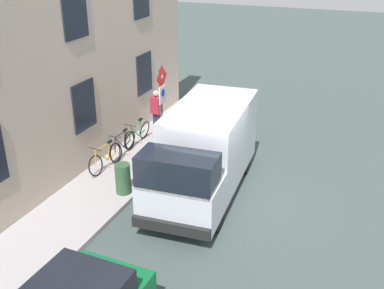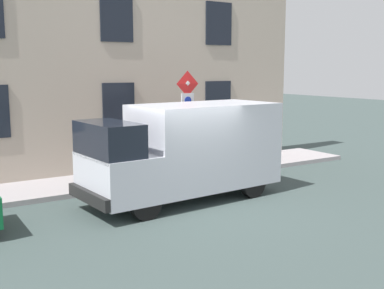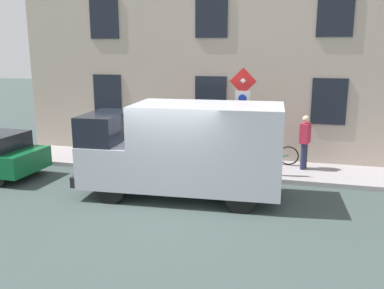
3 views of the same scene
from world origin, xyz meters
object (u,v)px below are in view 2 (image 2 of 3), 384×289
object	(u,v)px
pedestrian	(215,137)
litter_bin	(114,169)
bicycle_orange	(130,161)
bicycle_black	(159,157)
bicycle_green	(186,154)
delivery_van	(186,150)
sign_post_stacked	(187,108)

from	to	relation	value
pedestrian	litter_bin	world-z (taller)	pedestrian
bicycle_orange	litter_bin	bearing A→B (deg)	53.57
bicycle_black	bicycle_orange	size ratio (longest dim) A/B	1.00
bicycle_green	bicycle_orange	world-z (taller)	same
litter_bin	pedestrian	bearing A→B (deg)	-76.75
delivery_van	pedestrian	xyz separation A→B (m)	(3.04, -3.07, -0.26)
delivery_van	bicycle_orange	world-z (taller)	delivery_van
sign_post_stacked	pedestrian	bearing A→B (deg)	-58.47
delivery_van	bicycle_black	xyz separation A→B (m)	(3.32, -1.00, -0.82)
bicycle_black	bicycle_orange	world-z (taller)	same
sign_post_stacked	pedestrian	distance (m)	2.45
bicycle_orange	bicycle_black	bearing A→B (deg)	-175.25
bicycle_black	pedestrian	size ratio (longest dim) A/B	1.00
delivery_van	bicycle_green	size ratio (longest dim) A/B	3.18
bicycle_orange	sign_post_stacked	bearing A→B (deg)	136.70
sign_post_stacked	bicycle_orange	xyz separation A→B (m)	(1.41, 1.27, -1.72)
pedestrian	litter_bin	size ratio (longest dim) A/B	1.91
delivery_van	bicycle_black	bearing A→B (deg)	-110.60
bicycle_orange	litter_bin	world-z (taller)	litter_bin
delivery_van	bicycle_orange	bearing A→B (deg)	-92.98
sign_post_stacked	bicycle_black	xyz separation A→B (m)	(1.41, 0.22, -1.72)
bicycle_green	bicycle_orange	size ratio (longest dim) A/B	1.00
litter_bin	sign_post_stacked	bearing A→B (deg)	-93.29
delivery_van	bicycle_green	world-z (taller)	delivery_van
sign_post_stacked	pedestrian	xyz separation A→B (m)	(1.13, -1.85, -1.16)
bicycle_black	litter_bin	world-z (taller)	litter_bin
sign_post_stacked	litter_bin	world-z (taller)	sign_post_stacked
bicycle_black	bicycle_orange	xyz separation A→B (m)	(0.00, 1.05, 0.00)
bicycle_black	litter_bin	size ratio (longest dim) A/B	1.90
bicycle_orange	pedestrian	bearing A→B (deg)	179.68
sign_post_stacked	litter_bin	size ratio (longest dim) A/B	3.44
litter_bin	delivery_van	bearing A→B (deg)	-150.37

